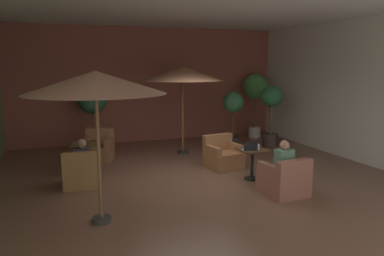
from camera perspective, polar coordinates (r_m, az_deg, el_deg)
ground_plane at (r=8.57m, az=1.07°, el=-7.74°), size 9.11×9.29×0.02m
wall_back_brick at (r=12.60m, az=-6.49°, el=6.55°), size 9.11×0.08×3.76m
wall_right_plain at (r=10.69m, az=24.42°, el=5.19°), size 0.08×9.29×3.76m
ceiling_slab at (r=8.27m, az=1.16°, el=18.24°), size 9.11×9.29×0.06m
cafe_table_front_left at (r=8.47m, az=9.20°, el=-4.36°), size 0.61×0.61×0.69m
armchair_front_left_north at (r=9.40m, az=4.71°, el=-4.28°), size 0.93×0.86×0.81m
armchair_front_left_east at (r=7.66m, az=13.96°, el=-7.78°), size 0.85×0.86×0.77m
cafe_table_front_right at (r=9.32m, az=-16.01°, el=-3.18°), size 0.72×0.72×0.69m
armchair_front_right_north at (r=8.26m, az=-16.38°, el=-6.55°), size 0.84×0.79×0.80m
armchair_front_right_east at (r=10.45m, az=-14.16°, el=-3.06°), size 0.99×0.97×0.83m
patio_umbrella_tall_red at (r=5.99m, az=-14.52°, el=6.62°), size 2.21×2.21×2.47m
patio_umbrella_center_beige at (r=10.59m, az=-1.47°, el=8.30°), size 2.33×2.33×2.51m
potted_tree_left_corner at (r=11.79m, az=12.02°, el=3.21°), size 0.65×0.65×1.92m
potted_tree_mid_left at (r=11.61m, az=6.30°, el=3.17°), size 0.65×0.65×1.73m
potted_tree_mid_right at (r=11.49m, az=-15.02°, el=3.84°), size 0.88×0.88×1.99m
potted_tree_right_corner at (r=13.25m, az=9.69°, el=5.68°), size 0.88×0.88×2.24m
patron_blue_shirt at (r=8.20m, az=-16.49°, el=-3.95°), size 0.35×0.25×0.62m
patron_by_window at (r=7.58m, az=13.90°, el=-4.69°), size 0.37×0.24×0.70m
iced_drink_cup at (r=8.44m, az=10.04°, el=-2.84°), size 0.08×0.08×0.11m
open_laptop at (r=8.27m, az=8.86°, el=-3.08°), size 0.36×0.29×0.20m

